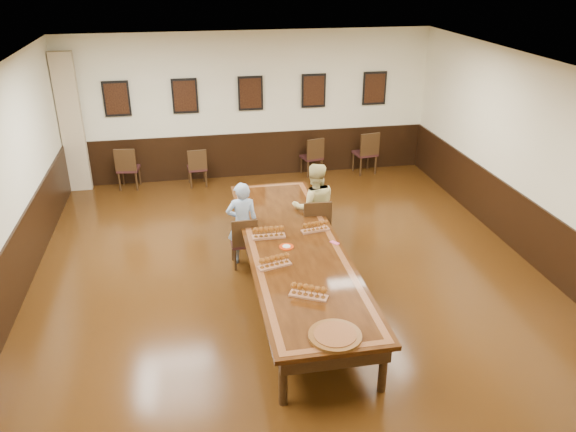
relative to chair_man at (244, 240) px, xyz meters
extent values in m
cube|color=black|center=(0.65, -0.91, -0.45)|extent=(8.00, 10.00, 0.02)
cube|color=white|center=(0.65, -0.91, 2.77)|extent=(8.00, 10.00, 0.02)
cube|color=#EDEBC6|center=(0.65, 4.10, 1.16)|extent=(8.00, 0.02, 3.20)
cube|color=#EDEBC6|center=(4.66, -0.91, 1.16)|extent=(0.02, 10.00, 3.20)
imported|color=#4C7FBF|center=(0.00, 0.09, 0.26)|extent=(0.52, 0.35, 1.40)
imported|color=beige|center=(1.24, 0.36, 0.33)|extent=(0.79, 0.63, 1.54)
cube|color=#DD4979|center=(1.25, -0.94, 0.32)|extent=(0.14, 0.15, 0.01)
cube|color=tan|center=(-3.10, 3.91, 1.01)|extent=(0.45, 0.18, 2.90)
cube|color=black|center=(0.65, 4.07, 0.06)|extent=(7.98, 0.04, 1.00)
cube|color=black|center=(-3.33, -0.91, 0.06)|extent=(0.04, 9.98, 1.00)
cube|color=black|center=(4.63, -0.91, 0.06)|extent=(0.04, 9.98, 1.00)
cube|color=black|center=(0.65, -0.91, 0.28)|extent=(1.40, 5.00, 0.06)
cube|color=brown|center=(0.65, -0.91, 0.31)|extent=(1.28, 4.88, 0.00)
cube|color=black|center=(0.65, -0.91, 0.32)|extent=(1.10, 4.70, 0.00)
cube|color=black|center=(0.65, -0.91, 0.13)|extent=(1.25, 4.85, 0.18)
cylinder|color=black|center=(0.07, -3.23, -0.09)|extent=(0.10, 0.10, 0.69)
cylinder|color=black|center=(1.23, -3.23, -0.09)|extent=(0.10, 0.10, 0.69)
cylinder|color=black|center=(0.07, 1.41, -0.09)|extent=(0.10, 0.10, 0.69)
cylinder|color=black|center=(1.23, 1.41, -0.09)|extent=(0.10, 0.10, 0.69)
cube|color=black|center=(-2.15, 4.03, 1.46)|extent=(0.54, 0.03, 0.74)
cube|color=black|center=(-2.15, 4.01, 1.46)|extent=(0.46, 0.01, 0.64)
cube|color=black|center=(-0.75, 4.03, 1.46)|extent=(0.54, 0.03, 0.74)
cube|color=black|center=(-0.75, 4.01, 1.46)|extent=(0.46, 0.01, 0.64)
cube|color=black|center=(0.65, 4.03, 1.46)|extent=(0.54, 0.03, 0.74)
cube|color=black|center=(0.65, 4.01, 1.46)|extent=(0.46, 0.01, 0.64)
cube|color=black|center=(2.05, 4.03, 1.46)|extent=(0.54, 0.03, 0.74)
cube|color=black|center=(2.05, 4.01, 1.46)|extent=(0.46, 0.01, 0.64)
cube|color=black|center=(3.45, 4.03, 1.46)|extent=(0.54, 0.03, 0.74)
cube|color=black|center=(3.45, 4.01, 1.46)|extent=(0.46, 0.01, 0.64)
cube|color=brown|center=(0.32, -0.59, 0.33)|extent=(0.50, 0.16, 0.03)
cube|color=brown|center=(1.06, -0.50, 0.33)|extent=(0.45, 0.20, 0.03)
cube|color=brown|center=(0.27, -1.46, 0.33)|extent=(0.49, 0.26, 0.03)
cube|color=brown|center=(0.56, -2.28, 0.33)|extent=(0.49, 0.35, 0.03)
cylinder|color=#B8320C|center=(0.53, -0.95, 0.32)|extent=(0.21, 0.21, 0.02)
cylinder|color=silver|center=(0.53, -0.95, 0.34)|extent=(0.12, 0.12, 0.01)
cylinder|color=#512D10|center=(0.68, -3.12, 0.33)|extent=(0.76, 0.76, 0.04)
cylinder|color=brown|center=(0.68, -3.12, 0.36)|extent=(0.61, 0.61, 0.01)
camera|label=1|loc=(-0.76, -8.02, 4.15)|focal=35.00mm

